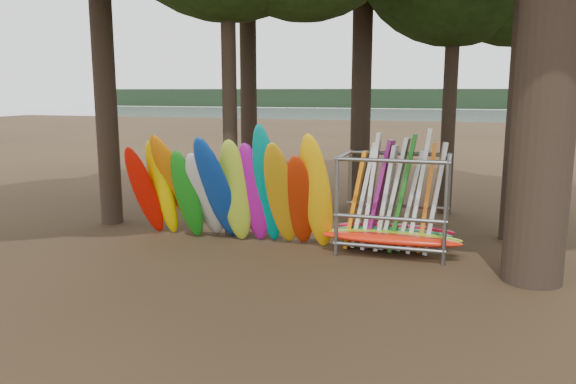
% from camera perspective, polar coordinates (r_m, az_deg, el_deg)
% --- Properties ---
extents(ground, '(120.00, 120.00, 0.00)m').
position_cam_1_polar(ground, '(11.82, -1.77, -7.96)').
color(ground, '#47331E').
rests_on(ground, ground).
extents(lake, '(160.00, 160.00, 0.00)m').
position_cam_1_polar(lake, '(70.80, 14.43, 6.97)').
color(lake, gray).
rests_on(lake, ground).
extents(far_shore, '(160.00, 4.00, 4.00)m').
position_cam_1_polar(far_shore, '(120.67, 15.79, 9.10)').
color(far_shore, black).
rests_on(far_shore, ground).
extents(kayak_row, '(5.30, 2.36, 3.12)m').
position_cam_1_polar(kayak_row, '(13.59, -6.02, 0.00)').
color(kayak_row, red).
rests_on(kayak_row, ground).
extents(storage_rack, '(3.17, 1.54, 2.89)m').
position_cam_1_polar(storage_rack, '(13.15, 10.69, -1.50)').
color(storage_rack, slate).
rests_on(storage_rack, ground).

